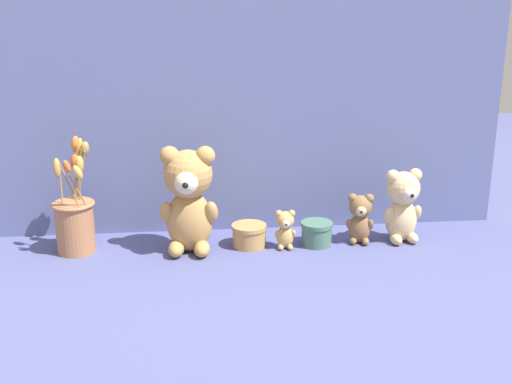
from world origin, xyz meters
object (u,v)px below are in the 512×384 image
teddy_bear_medium (403,204)px  teddy_bear_small (360,217)px  teddy_bear_tiny (285,229)px  decorative_tin_tall (317,233)px  teddy_bear_large (189,198)px  flower_vase (75,219)px  decorative_tin_short (249,235)px

teddy_bear_medium → teddy_bear_small: teddy_bear_medium is taller
teddy_bear_medium → teddy_bear_tiny: 0.35m
decorative_tin_tall → teddy_bear_small: bearing=2.1°
teddy_bear_large → teddy_bear_tiny: (0.27, -0.00, -0.10)m
teddy_bear_tiny → flower_vase: 0.59m
flower_vase → teddy_bear_tiny: bearing=-3.6°
teddy_bear_large → teddy_bear_medium: size_ratio=1.40×
decorative_tin_short → teddy_bear_small: bearing=-0.8°
teddy_bear_large → decorative_tin_tall: teddy_bear_large is taller
decorative_tin_short → teddy_bear_large: bearing=-171.9°
decorative_tin_short → flower_vase: bearing=178.7°
teddy_bear_small → teddy_bear_tiny: bearing=-174.5°
teddy_bear_tiny → flower_vase: size_ratio=0.35×
teddy_bear_tiny → flower_vase: bearing=176.4°
teddy_bear_small → decorative_tin_short: teddy_bear_small is taller
decorative_tin_tall → teddy_bear_medium: bearing=1.5°
flower_vase → decorative_tin_short: 0.49m
teddy_bear_small → flower_vase: size_ratio=0.46×
teddy_bear_tiny → flower_vase: (-0.59, 0.04, 0.04)m
teddy_bear_medium → decorative_tin_tall: (-0.25, -0.01, -0.08)m
teddy_bear_small → decorative_tin_short: bearing=179.2°
flower_vase → decorative_tin_tall: flower_vase is taller
teddy_bear_large → flower_vase: size_ratio=0.93×
decorative_tin_tall → decorative_tin_short: 0.20m
teddy_bear_tiny → decorative_tin_tall: bearing=10.0°
teddy_bear_large → teddy_bear_medium: teddy_bear_large is taller
teddy_bear_medium → flower_vase: size_ratio=0.67×
teddy_bear_medium → flower_vase: (-0.94, 0.01, -0.02)m
teddy_bear_tiny → decorative_tin_tall: teddy_bear_tiny is taller
teddy_bear_tiny → decorative_tin_short: size_ratio=1.13×
teddy_bear_large → decorative_tin_tall: 0.39m
teddy_bear_small → teddy_bear_tiny: 0.22m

